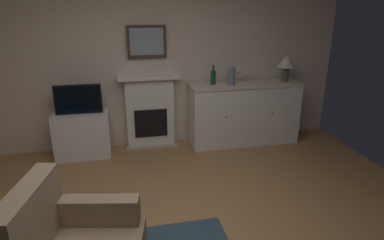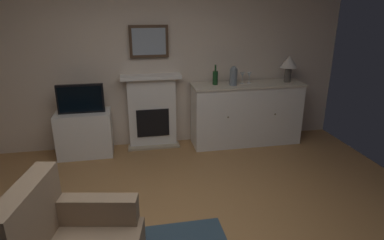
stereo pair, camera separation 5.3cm
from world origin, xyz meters
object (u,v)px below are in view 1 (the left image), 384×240
object	(u,v)px
fireplace_unit	(150,111)
tv_set	(78,99)
wine_glass_left	(240,75)
vase_decorative	(231,76)
tv_cabinet	(83,134)
sideboard_cabinet	(244,113)
table_lamp	(286,63)
framed_picture	(147,42)
wine_glass_center	(247,75)
wine_bottle	(213,77)

from	to	relation	value
fireplace_unit	tv_set	size ratio (longest dim) A/B	1.77
wine_glass_left	vase_decorative	distance (m)	0.19
tv_set	fireplace_unit	bearing A→B (deg)	10.77
vase_decorative	tv_cabinet	world-z (taller)	vase_decorative
sideboard_cabinet	tv_cabinet	xyz separation A→B (m)	(-2.40, 0.02, -0.15)
table_lamp	wine_glass_left	world-z (taller)	table_lamp
wine_glass_left	tv_cabinet	world-z (taller)	wine_glass_left
tv_cabinet	framed_picture	bearing A→B (deg)	12.01
tv_cabinet	table_lamp	bearing A→B (deg)	-0.28
vase_decorative	tv_set	distance (m)	2.17
fireplace_unit	tv_set	bearing A→B (deg)	-169.23
table_lamp	tv_set	size ratio (longest dim) A/B	0.65
framed_picture	table_lamp	distance (m)	2.09
wine_glass_left	table_lamp	bearing A→B (deg)	-2.88
wine_glass_left	vase_decorative	world-z (taller)	vase_decorative
sideboard_cabinet	tv_set	distance (m)	2.43
sideboard_cabinet	table_lamp	xyz separation A→B (m)	(0.63, 0.00, 0.75)
tv_set	tv_cabinet	bearing A→B (deg)	90.00
table_lamp	tv_cabinet	size ratio (longest dim) A/B	0.53
fireplace_unit	tv_cabinet	world-z (taller)	fireplace_unit
sideboard_cabinet	tv_set	xyz separation A→B (m)	(-2.40, -0.01, 0.37)
table_lamp	tv_cabinet	world-z (taller)	table_lamp
table_lamp	vase_decorative	distance (m)	0.89
wine_glass_center	table_lamp	bearing A→B (deg)	-3.50
table_lamp	wine_glass_center	bearing A→B (deg)	176.50
vase_decorative	tv_set	bearing A→B (deg)	178.89
wine_bottle	sideboard_cabinet	bearing A→B (deg)	-4.69
wine_glass_center	tv_cabinet	size ratio (longest dim) A/B	0.22
sideboard_cabinet	table_lamp	bearing A→B (deg)	0.00
tv_cabinet	tv_set	world-z (taller)	tv_set
wine_bottle	fireplace_unit	bearing A→B (deg)	171.64
tv_set	vase_decorative	bearing A→B (deg)	-1.11
table_lamp	tv_cabinet	bearing A→B (deg)	179.72
fireplace_unit	framed_picture	xyz separation A→B (m)	(0.00, 0.05, 1.02)
wine_bottle	wine_glass_center	bearing A→B (deg)	-0.43
framed_picture	sideboard_cabinet	distance (m)	1.81
wine_bottle	framed_picture	bearing A→B (deg)	168.93
wine_glass_center	tv_cabinet	bearing A→B (deg)	-179.49
fireplace_unit	sideboard_cabinet	xyz separation A→B (m)	(1.42, -0.18, -0.07)
sideboard_cabinet	tv_cabinet	size ratio (longest dim) A/B	2.24
sideboard_cabinet	vase_decorative	xyz separation A→B (m)	(-0.25, -0.05, 0.61)
sideboard_cabinet	wine_glass_left	bearing A→B (deg)	156.60
framed_picture	fireplace_unit	bearing A→B (deg)	-90.00
vase_decorative	tv_cabinet	size ratio (longest dim) A/B	0.38
table_lamp	wine_bottle	distance (m)	1.13
fireplace_unit	tv_set	distance (m)	1.04
sideboard_cabinet	wine_glass_center	distance (m)	0.59
fireplace_unit	tv_cabinet	size ratio (longest dim) A/B	1.47
tv_set	wine_bottle	bearing A→B (deg)	1.47
wine_glass_center	fireplace_unit	bearing A→B (deg)	174.47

